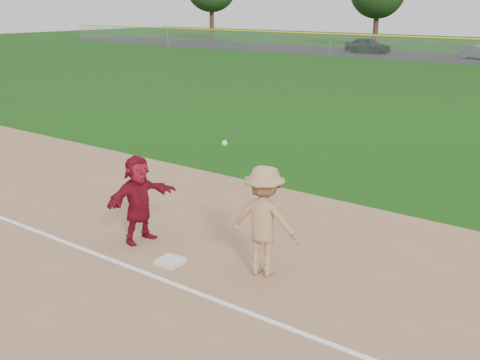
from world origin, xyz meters
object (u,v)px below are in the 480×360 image
Objects in this scene: base_runner at (138,199)px; car_mid at (480,52)px; first_base at (170,262)px; car_left at (368,45)px.

base_runner is 0.50× the size of car_mid.
first_base is 0.12× the size of car_mid.
car_mid is at bearing 100.52° from first_base.
car_left is (-18.94, 46.07, 0.67)m from first_base.
car_left is at bearing 112.34° from first_base.
base_runner reaches higher than car_left.
base_runner is 46.13m from car_mid.
base_runner reaches higher than car_mid.
first_base is 49.82m from car_left.
car_mid is at bearing 14.31° from base_runner.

